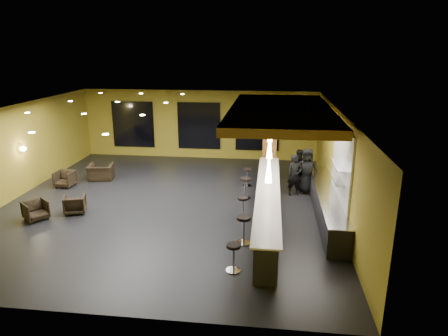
# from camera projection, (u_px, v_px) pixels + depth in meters

# --- Properties ---
(floor) EXTENTS (12.00, 13.00, 0.10)m
(floor) POSITION_uv_depth(u_px,v_px,m) (169.00, 205.00, 14.89)
(floor) COLOR black
(floor) RESTS_ON ground
(ceiling) EXTENTS (12.00, 13.00, 0.10)m
(ceiling) POSITION_uv_depth(u_px,v_px,m) (165.00, 108.00, 13.84)
(ceiling) COLOR black
(wall_back) EXTENTS (12.00, 0.10, 3.50)m
(wall_back) POSITION_uv_depth(u_px,v_px,m) (199.00, 124.00, 20.59)
(wall_back) COLOR olive
(wall_back) RESTS_ON floor
(wall_front) EXTENTS (12.00, 0.10, 3.50)m
(wall_front) POSITION_uv_depth(u_px,v_px,m) (86.00, 243.00, 8.15)
(wall_front) COLOR olive
(wall_front) RESTS_ON floor
(wall_left) EXTENTS (0.10, 13.00, 3.50)m
(wall_left) POSITION_uv_depth(u_px,v_px,m) (11.00, 153.00, 15.05)
(wall_left) COLOR olive
(wall_left) RESTS_ON floor
(wall_right) EXTENTS (0.10, 13.00, 3.50)m
(wall_right) POSITION_uv_depth(u_px,v_px,m) (339.00, 164.00, 13.69)
(wall_right) COLOR olive
(wall_right) RESTS_ON floor
(wood_soffit) EXTENTS (3.60, 8.00, 0.28)m
(wood_soffit) POSITION_uv_depth(u_px,v_px,m) (281.00, 111.00, 14.40)
(wood_soffit) COLOR #BC8737
(wood_soffit) RESTS_ON ceiling
(window_left) EXTENTS (2.20, 0.06, 2.40)m
(window_left) POSITION_uv_depth(u_px,v_px,m) (133.00, 124.00, 20.89)
(window_left) COLOR black
(window_left) RESTS_ON wall_back
(window_center) EXTENTS (2.20, 0.06, 2.40)m
(window_center) POSITION_uv_depth(u_px,v_px,m) (199.00, 126.00, 20.50)
(window_center) COLOR black
(window_center) RESTS_ON wall_back
(window_right) EXTENTS (2.20, 0.06, 2.40)m
(window_right) POSITION_uv_depth(u_px,v_px,m) (257.00, 127.00, 20.16)
(window_right) COLOR black
(window_right) RESTS_ON wall_back
(tile_backsplash) EXTENTS (0.06, 3.20, 2.40)m
(tile_backsplash) POSITION_uv_depth(u_px,v_px,m) (342.00, 165.00, 12.68)
(tile_backsplash) COLOR white
(tile_backsplash) RESTS_ON wall_right
(bar_counter) EXTENTS (0.60, 8.00, 1.00)m
(bar_counter) POSITION_uv_depth(u_px,v_px,m) (268.00, 205.00, 13.37)
(bar_counter) COLOR black
(bar_counter) RESTS_ON floor
(bar_top) EXTENTS (0.78, 8.10, 0.05)m
(bar_top) POSITION_uv_depth(u_px,v_px,m) (268.00, 191.00, 13.22)
(bar_top) COLOR white
(bar_top) RESTS_ON bar_counter
(prep_counter) EXTENTS (0.70, 6.00, 0.86)m
(prep_counter) POSITION_uv_depth(u_px,v_px,m) (326.00, 204.00, 13.64)
(prep_counter) COLOR black
(prep_counter) RESTS_ON floor
(prep_top) EXTENTS (0.72, 6.00, 0.03)m
(prep_top) POSITION_uv_depth(u_px,v_px,m) (327.00, 192.00, 13.51)
(prep_top) COLOR silver
(prep_top) RESTS_ON prep_counter
(wall_shelf_lower) EXTENTS (0.30, 1.50, 0.03)m
(wall_shelf_lower) POSITION_uv_depth(u_px,v_px,m) (337.00, 179.00, 12.62)
(wall_shelf_lower) COLOR silver
(wall_shelf_lower) RESTS_ON wall_right
(wall_shelf_upper) EXTENTS (0.30, 1.50, 0.03)m
(wall_shelf_upper) POSITION_uv_depth(u_px,v_px,m) (339.00, 165.00, 12.49)
(wall_shelf_upper) COLOR silver
(wall_shelf_upper) RESTS_ON wall_right
(column) EXTENTS (0.60, 0.60, 3.50)m
(column) POSITION_uv_depth(u_px,v_px,m) (270.00, 139.00, 17.38)
(column) COLOR brown
(column) RESTS_ON floor
(wall_sconce) EXTENTS (0.22, 0.22, 0.22)m
(wall_sconce) POSITION_uv_depth(u_px,v_px,m) (23.00, 149.00, 15.49)
(wall_sconce) COLOR #FFE5B2
(wall_sconce) RESTS_ON wall_left
(pendant_0) EXTENTS (0.20, 0.20, 0.70)m
(pendant_0) POSITION_uv_depth(u_px,v_px,m) (269.00, 170.00, 10.93)
(pendant_0) COLOR white
(pendant_0) RESTS_ON wood_soffit
(pendant_1) EXTENTS (0.20, 0.20, 0.70)m
(pendant_1) POSITION_uv_depth(u_px,v_px,m) (270.00, 148.00, 13.31)
(pendant_1) COLOR white
(pendant_1) RESTS_ON wood_soffit
(pendant_2) EXTENTS (0.20, 0.20, 0.70)m
(pendant_2) POSITION_uv_depth(u_px,v_px,m) (270.00, 133.00, 15.68)
(pendant_2) COLOR white
(pendant_2) RESTS_ON wood_soffit
(staff_a) EXTENTS (0.68, 0.54, 1.63)m
(staff_a) POSITION_uv_depth(u_px,v_px,m) (295.00, 175.00, 15.51)
(staff_a) COLOR black
(staff_a) RESTS_ON floor
(staff_b) EXTENTS (0.81, 0.66, 1.56)m
(staff_b) POSITION_uv_depth(u_px,v_px,m) (300.00, 168.00, 16.56)
(staff_b) COLOR black
(staff_b) RESTS_ON floor
(staff_c) EXTENTS (0.93, 0.65, 1.82)m
(staff_c) POSITION_uv_depth(u_px,v_px,m) (307.00, 171.00, 15.68)
(staff_c) COLOR black
(staff_c) RESTS_ON floor
(armchair_a) EXTENTS (1.00, 1.00, 0.66)m
(armchair_a) POSITION_uv_depth(u_px,v_px,m) (36.00, 210.00, 13.41)
(armchair_a) COLOR black
(armchair_a) RESTS_ON floor
(armchair_b) EXTENTS (0.89, 0.90, 0.65)m
(armchair_b) POSITION_uv_depth(u_px,v_px,m) (75.00, 204.00, 13.96)
(armchair_b) COLOR black
(armchair_b) RESTS_ON floor
(armchair_c) EXTENTS (0.75, 0.77, 0.67)m
(armchair_c) POSITION_uv_depth(u_px,v_px,m) (65.00, 179.00, 16.58)
(armchair_c) COLOR black
(armchair_c) RESTS_ON floor
(armchair_d) EXTENTS (1.20, 1.09, 0.68)m
(armchair_d) POSITION_uv_depth(u_px,v_px,m) (101.00, 172.00, 17.46)
(armchair_d) COLOR black
(armchair_d) RESTS_ON floor
(bar_stool_0) EXTENTS (0.39, 0.39, 0.76)m
(bar_stool_0) POSITION_uv_depth(u_px,v_px,m) (233.00, 254.00, 10.26)
(bar_stool_0) COLOR silver
(bar_stool_0) RESTS_ON floor
(bar_stool_1) EXTENTS (0.43, 0.43, 0.86)m
(bar_stool_1) POSITION_uv_depth(u_px,v_px,m) (244.00, 226.00, 11.71)
(bar_stool_1) COLOR silver
(bar_stool_1) RESTS_ON floor
(bar_stool_2) EXTENTS (0.37, 0.37, 0.74)m
(bar_stool_2) POSITION_uv_depth(u_px,v_px,m) (243.00, 205.00, 13.51)
(bar_stool_2) COLOR silver
(bar_stool_2) RESTS_ON floor
(bar_stool_3) EXTENTS (0.42, 0.42, 0.83)m
(bar_stool_3) POSITION_uv_depth(u_px,v_px,m) (245.00, 186.00, 15.19)
(bar_stool_3) COLOR silver
(bar_stool_3) RESTS_ON floor
(bar_stool_4) EXTENTS (0.38, 0.38, 0.76)m
(bar_stool_4) POSITION_uv_depth(u_px,v_px,m) (247.00, 175.00, 16.59)
(bar_stool_4) COLOR silver
(bar_stool_4) RESTS_ON floor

